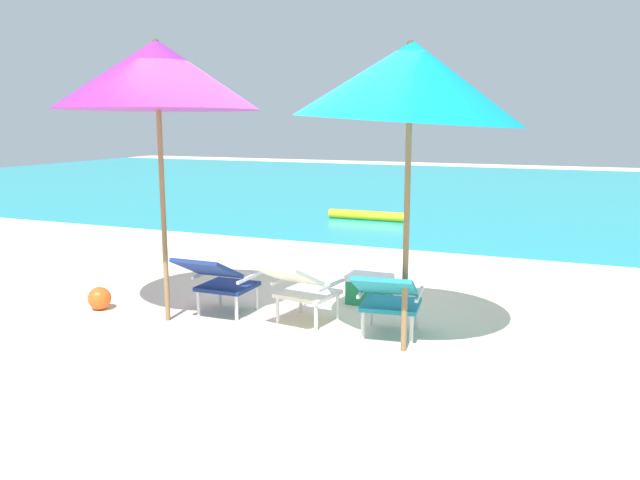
{
  "coord_description": "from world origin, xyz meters",
  "views": [
    {
      "loc": [
        2.5,
        -5.55,
        1.97
      ],
      "look_at": [
        0.0,
        0.44,
        0.75
      ],
      "focal_mm": 36.1,
      "sensor_mm": 36.0,
      "label": 1
    }
  ],
  "objects_px": {
    "lounge_chair_right": "(388,297)",
    "beach_umbrella_left": "(157,75)",
    "lounge_chair_center": "(298,285)",
    "cooler_box": "(369,289)",
    "beach_ball": "(100,298)",
    "lounge_chair_left": "(218,278)",
    "beach_umbrella_right": "(410,82)",
    "swim_buoy": "(367,215)"
  },
  "relations": [
    {
      "from": "beach_umbrella_left",
      "to": "beach_ball",
      "type": "xyz_separation_m",
      "value": [
        -0.88,
        0.03,
        -2.25
      ]
    },
    {
      "from": "lounge_chair_left",
      "to": "beach_ball",
      "type": "distance_m",
      "value": 1.36
    },
    {
      "from": "lounge_chair_center",
      "to": "beach_umbrella_right",
      "type": "bearing_deg",
      "value": -13.76
    },
    {
      "from": "beach_umbrella_left",
      "to": "beach_umbrella_right",
      "type": "height_order",
      "value": "beach_umbrella_left"
    },
    {
      "from": "swim_buoy",
      "to": "lounge_chair_right",
      "type": "distance_m",
      "value": 7.05
    },
    {
      "from": "cooler_box",
      "to": "beach_umbrella_left",
      "type": "bearing_deg",
      "value": -140.93
    },
    {
      "from": "lounge_chair_left",
      "to": "beach_umbrella_right",
      "type": "relative_size",
      "value": 0.33
    },
    {
      "from": "lounge_chair_right",
      "to": "beach_umbrella_left",
      "type": "relative_size",
      "value": 0.35
    },
    {
      "from": "swim_buoy",
      "to": "beach_umbrella_left",
      "type": "relative_size",
      "value": 0.59
    },
    {
      "from": "beach_umbrella_left",
      "to": "beach_ball",
      "type": "distance_m",
      "value": 2.42
    },
    {
      "from": "lounge_chair_left",
      "to": "cooler_box",
      "type": "bearing_deg",
      "value": 40.75
    },
    {
      "from": "lounge_chair_left",
      "to": "beach_ball",
      "type": "relative_size",
      "value": 3.63
    },
    {
      "from": "lounge_chair_right",
      "to": "beach_umbrella_left",
      "type": "height_order",
      "value": "beach_umbrella_left"
    },
    {
      "from": "swim_buoy",
      "to": "cooler_box",
      "type": "bearing_deg",
      "value": -71.23
    },
    {
      "from": "beach_umbrella_left",
      "to": "cooler_box",
      "type": "height_order",
      "value": "beach_umbrella_left"
    },
    {
      "from": "beach_ball",
      "to": "lounge_chair_left",
      "type": "bearing_deg",
      "value": 10.99
    },
    {
      "from": "lounge_chair_right",
      "to": "beach_ball",
      "type": "distance_m",
      "value": 3.09
    },
    {
      "from": "lounge_chair_left",
      "to": "lounge_chair_center",
      "type": "height_order",
      "value": "same"
    },
    {
      "from": "lounge_chair_center",
      "to": "cooler_box",
      "type": "height_order",
      "value": "lounge_chair_center"
    },
    {
      "from": "beach_umbrella_left",
      "to": "cooler_box",
      "type": "distance_m",
      "value": 3.08
    },
    {
      "from": "cooler_box",
      "to": "beach_umbrella_right",
      "type": "bearing_deg",
      "value": -60.09
    },
    {
      "from": "lounge_chair_center",
      "to": "beach_umbrella_right",
      "type": "distance_m",
      "value": 2.19
    },
    {
      "from": "lounge_chair_left",
      "to": "beach_ball",
      "type": "xyz_separation_m",
      "value": [
        -1.3,
        -0.25,
        -0.28
      ]
    },
    {
      "from": "lounge_chair_right",
      "to": "cooler_box",
      "type": "height_order",
      "value": "lounge_chair_right"
    },
    {
      "from": "swim_buoy",
      "to": "lounge_chair_right",
      "type": "xyz_separation_m",
      "value": [
        2.41,
        -6.62,
        0.31
      ]
    },
    {
      "from": "cooler_box",
      "to": "lounge_chair_right",
      "type": "bearing_deg",
      "value": -63.64
    },
    {
      "from": "swim_buoy",
      "to": "lounge_chair_left",
      "type": "height_order",
      "value": "lounge_chair_left"
    },
    {
      "from": "swim_buoy",
      "to": "lounge_chair_left",
      "type": "relative_size",
      "value": 1.82
    },
    {
      "from": "lounge_chair_center",
      "to": "beach_umbrella_right",
      "type": "relative_size",
      "value": 0.36
    },
    {
      "from": "lounge_chair_right",
      "to": "beach_umbrella_right",
      "type": "distance_m",
      "value": 1.89
    },
    {
      "from": "lounge_chair_left",
      "to": "lounge_chair_center",
      "type": "distance_m",
      "value": 0.85
    },
    {
      "from": "lounge_chair_left",
      "to": "cooler_box",
      "type": "distance_m",
      "value": 1.65
    },
    {
      "from": "lounge_chair_right",
      "to": "cooler_box",
      "type": "distance_m",
      "value": 1.2
    },
    {
      "from": "beach_ball",
      "to": "lounge_chair_center",
      "type": "bearing_deg",
      "value": 8.36
    },
    {
      "from": "lounge_chair_left",
      "to": "beach_umbrella_left",
      "type": "xyz_separation_m",
      "value": [
        -0.42,
        -0.28,
        1.97
      ]
    },
    {
      "from": "swim_buoy",
      "to": "beach_umbrella_left",
      "type": "bearing_deg",
      "value": -88.1
    },
    {
      "from": "lounge_chair_right",
      "to": "beach_umbrella_right",
      "type": "bearing_deg",
      "value": -46.27
    },
    {
      "from": "swim_buoy",
      "to": "lounge_chair_right",
      "type": "bearing_deg",
      "value": -69.97
    },
    {
      "from": "beach_umbrella_right",
      "to": "beach_ball",
      "type": "distance_m",
      "value": 3.92
    },
    {
      "from": "beach_umbrella_right",
      "to": "beach_umbrella_left",
      "type": "bearing_deg",
      "value": -178.35
    },
    {
      "from": "beach_umbrella_left",
      "to": "beach_ball",
      "type": "bearing_deg",
      "value": 178.19
    },
    {
      "from": "lounge_chair_left",
      "to": "lounge_chair_center",
      "type": "xyz_separation_m",
      "value": [
        0.85,
        0.06,
        0.0
      ]
    }
  ]
}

